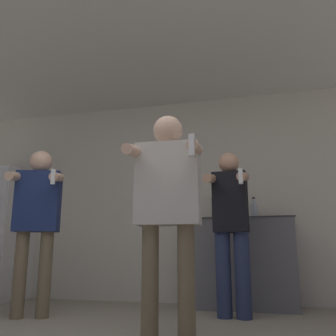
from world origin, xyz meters
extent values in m
cube|color=beige|center=(0.00, 2.84, 1.27)|extent=(7.00, 0.06, 2.55)
cube|color=silver|center=(0.00, 1.40, 2.57)|extent=(7.00, 3.33, 0.05)
cube|color=slate|center=(0.67, 2.54, 0.48)|extent=(1.18, 0.53, 0.96)
cube|color=#38383A|center=(0.67, 2.54, 0.96)|extent=(1.21, 0.56, 0.01)
cylinder|color=black|center=(0.43, 2.47, 1.09)|extent=(0.09, 0.09, 0.24)
cylinder|color=black|center=(0.43, 2.47, 1.24)|extent=(0.03, 0.03, 0.07)
sphere|color=black|center=(0.43, 2.47, 1.28)|extent=(0.03, 0.03, 0.03)
cylinder|color=silver|center=(0.86, 2.47, 1.04)|extent=(0.07, 0.07, 0.15)
cylinder|color=silver|center=(0.86, 2.47, 1.15)|extent=(0.03, 0.03, 0.07)
sphere|color=black|center=(0.86, 2.47, 1.18)|extent=(0.03, 0.03, 0.03)
cylinder|color=maroon|center=(0.16, 2.47, 1.08)|extent=(0.07, 0.07, 0.23)
cylinder|color=maroon|center=(0.16, 2.47, 1.23)|extent=(0.03, 0.03, 0.07)
sphere|color=#B29933|center=(0.16, 2.47, 1.26)|extent=(0.03, 0.03, 0.03)
cylinder|color=#563314|center=(0.62, 2.47, 1.07)|extent=(0.06, 0.06, 0.21)
cylinder|color=#563314|center=(0.62, 2.47, 1.22)|extent=(0.03, 0.03, 0.09)
sphere|color=#B29933|center=(0.62, 2.47, 1.26)|extent=(0.03, 0.03, 0.03)
cylinder|color=#75664C|center=(0.20, 0.72, 0.38)|extent=(0.12, 0.12, 0.77)
cylinder|color=#75664C|center=(0.44, 0.74, 0.38)|extent=(0.12, 0.12, 0.77)
cube|color=beige|center=(0.32, 0.73, 1.06)|extent=(0.46, 0.23, 0.58)
sphere|color=beige|center=(0.32, 0.73, 1.45)|extent=(0.21, 0.21, 0.21)
cylinder|color=beige|center=(0.12, 0.56, 1.27)|extent=(0.09, 0.33, 0.13)
cylinder|color=beige|center=(0.54, 0.59, 1.27)|extent=(0.09, 0.33, 0.13)
cube|color=white|center=(0.55, 0.43, 1.24)|extent=(0.04, 0.04, 0.14)
cylinder|color=#75664C|center=(-1.29, 1.40, 0.39)|extent=(0.12, 0.12, 0.78)
cylinder|color=#75664C|center=(-1.07, 1.47, 0.39)|extent=(0.12, 0.12, 0.78)
cube|color=navy|center=(-1.18, 1.44, 1.08)|extent=(0.46, 0.33, 0.59)
sphere|color=beige|center=(-1.18, 1.44, 1.48)|extent=(0.22, 0.22, 0.22)
cylinder|color=beige|center=(-1.31, 1.22, 1.29)|extent=(0.19, 0.34, 0.14)
cylinder|color=beige|center=(-0.94, 1.35, 1.29)|extent=(0.19, 0.34, 0.14)
cube|color=white|center=(-0.89, 1.21, 1.27)|extent=(0.05, 0.05, 0.14)
cylinder|color=navy|center=(0.56, 1.89, 0.39)|extent=(0.14, 0.14, 0.78)
cylinder|color=navy|center=(0.74, 1.87, 0.39)|extent=(0.14, 0.14, 0.78)
cube|color=black|center=(0.65, 1.88, 1.07)|extent=(0.34, 0.22, 0.58)
sphere|color=tan|center=(0.65, 1.88, 1.46)|extent=(0.20, 0.20, 0.20)
cylinder|color=tan|center=(0.49, 1.73, 1.28)|extent=(0.11, 0.34, 0.14)
cylinder|color=tan|center=(0.79, 1.71, 1.28)|extent=(0.11, 0.34, 0.14)
cube|color=white|center=(0.78, 1.55, 1.25)|extent=(0.04, 0.04, 0.14)
camera|label=1|loc=(0.96, -1.78, 0.58)|focal=40.00mm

